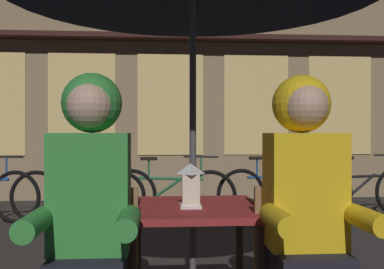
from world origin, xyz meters
name	(u,v)px	position (x,y,z in m)	size (l,w,h in m)	color
cafe_table	(193,224)	(0.00, 0.00, 0.64)	(0.72, 0.72, 0.74)	maroon
lantern	(191,184)	(-0.02, -0.07, 0.86)	(0.11, 0.11, 0.23)	white
person_left_hooded	(89,199)	(-0.48, -0.43, 0.85)	(0.45, 0.56, 1.40)	black
person_right_hooded	(307,196)	(0.48, -0.43, 0.85)	(0.45, 0.56, 1.40)	black
shopfront_building	(128,20)	(-0.74, 5.40, 3.09)	(10.00, 0.93, 6.20)	#937A56
bicycle_second	(78,195)	(-1.20, 3.22, 0.35)	(1.68, 0.10, 0.84)	black
bicycle_third	(170,194)	(-0.05, 3.25, 0.35)	(1.65, 0.43, 0.84)	black
bicycle_fourth	(277,192)	(1.37, 3.39, 0.35)	(1.66, 0.35, 0.84)	black
bicycle_fifth	(364,191)	(2.53, 3.33, 0.35)	(1.65, 0.41, 0.84)	black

